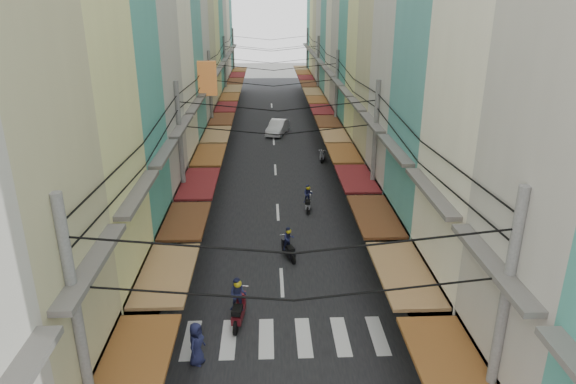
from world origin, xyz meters
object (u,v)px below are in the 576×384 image
object	(u,v)px
bicycle	(428,270)
market_umbrella	(491,299)
traffic_sign	(408,215)
white_car	(278,134)

from	to	relation	value
bicycle	market_umbrella	world-z (taller)	market_umbrella
bicycle	traffic_sign	world-z (taller)	traffic_sign
white_car	traffic_sign	bearing A→B (deg)	-62.14
white_car	market_umbrella	xyz separation A→B (m)	(6.58, -31.79, 2.30)
bicycle	traffic_sign	xyz separation A→B (m)	(-0.90, 0.96, 2.40)
white_car	market_umbrella	bearing A→B (deg)	-63.05
market_umbrella	traffic_sign	xyz separation A→B (m)	(-1.03, 6.97, 0.10)
white_car	bicycle	world-z (taller)	white_car
white_car	market_umbrella	size ratio (longest dim) A/B	1.78
white_car	bicycle	size ratio (longest dim) A/B	2.62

